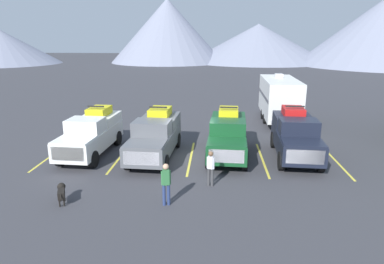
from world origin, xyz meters
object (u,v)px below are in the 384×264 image
at_px(pickup_truck_a, 92,133).
at_px(pickup_truck_c, 228,134).
at_px(dog, 61,191).
at_px(pickup_truck_d, 295,135).
at_px(person_a, 166,182).
at_px(person_b, 211,166).
at_px(camper_trailer_a, 279,97).
at_px(pickup_truck_b, 156,135).

xyz_separation_m(pickup_truck_a, pickup_truck_c, (7.72, 0.22, 0.01)).
distance_m(pickup_truck_a, dog, 6.17).
bearing_deg(pickup_truck_d, person_a, -135.69).
distance_m(pickup_truck_c, person_b, 4.38).
xyz_separation_m(pickup_truck_d, camper_trailer_a, (0.55, 8.43, 0.64)).
xyz_separation_m(pickup_truck_a, dog, (0.84, -6.07, -0.72)).
distance_m(pickup_truck_a, pickup_truck_b, 3.71).
distance_m(pickup_truck_a, person_a, 7.90).
xyz_separation_m(pickup_truck_c, person_a, (-2.61, -6.24, -0.20)).
bearing_deg(pickup_truck_a, person_b, -30.76).
relative_size(person_b, dog, 1.71).
xyz_separation_m(pickup_truck_a, person_a, (5.11, -6.03, -0.19)).
distance_m(camper_trailer_a, person_b, 13.67).
distance_m(pickup_truck_d, dog, 12.30).
relative_size(pickup_truck_b, person_b, 3.59).
height_order(pickup_truck_a, dog, pickup_truck_a).
bearing_deg(dog, pickup_truck_d, 30.40).
bearing_deg(pickup_truck_c, person_a, -112.69).
relative_size(pickup_truck_c, person_b, 3.51).
xyz_separation_m(pickup_truck_b, person_b, (3.13, -3.86, -0.27)).
relative_size(pickup_truck_c, person_a, 3.28).
distance_m(pickup_truck_c, dog, 9.35).
bearing_deg(pickup_truck_d, pickup_truck_a, -179.31).
relative_size(pickup_truck_d, person_b, 3.37).
bearing_deg(pickup_truck_a, dog, -82.13).
distance_m(camper_trailer_a, dog, 18.44).
distance_m(person_a, dog, 4.30).
bearing_deg(pickup_truck_d, pickup_truck_b, -177.50).
height_order(pickup_truck_a, pickup_truck_c, pickup_truck_c).
bearing_deg(person_b, person_a, -131.16).
bearing_deg(camper_trailer_a, pickup_truck_a, -144.43).
bearing_deg(pickup_truck_a, person_a, -49.73).
height_order(pickup_truck_a, person_a, pickup_truck_a).
bearing_deg(camper_trailer_a, pickup_truck_b, -133.35).
bearing_deg(person_b, dog, -161.44).
xyz_separation_m(pickup_truck_c, dog, (-6.88, -6.29, -0.73)).
bearing_deg(person_a, dog, -179.41).
height_order(pickup_truck_c, pickup_truck_d, pickup_truck_d).
bearing_deg(pickup_truck_b, person_a, -76.43).
distance_m(pickup_truck_c, person_a, 6.77).
height_order(pickup_truck_b, pickup_truck_c, pickup_truck_b).
relative_size(pickup_truck_c, pickup_truck_d, 1.04).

